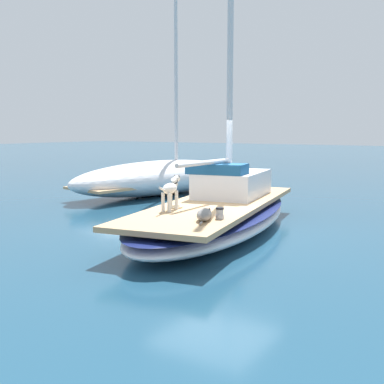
{
  "coord_description": "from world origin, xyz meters",
  "views": [
    {
      "loc": [
        5.28,
        -9.18,
        2.29
      ],
      "look_at": [
        0.0,
        -1.0,
        1.01
      ],
      "focal_mm": 44.83,
      "sensor_mm": 36.0,
      "label": 1
    }
  ],
  "objects": [
    {
      "name": "ground_plane",
      "position": [
        0.0,
        0.0,
        0.0
      ],
      "size": [
        120.0,
        120.0,
        0.0
      ],
      "primitive_type": "plane",
      "color": "navy"
    },
    {
      "name": "mast_main",
      "position": [
        -0.16,
        0.74,
        3.94
      ],
      "size": [
        0.14,
        2.27,
        7.3
      ],
      "color": "silver",
      "rests_on": "sailboat_main"
    },
    {
      "name": "sailboat_main",
      "position": [
        0.0,
        0.0,
        0.34
      ],
      "size": [
        3.77,
        7.57,
        0.66
      ],
      "color": "white",
      "rests_on": "ground"
    },
    {
      "name": "cabin_house",
      "position": [
        -0.22,
        1.1,
        1.01
      ],
      "size": [
        1.77,
        2.44,
        0.84
      ],
      "color": "silver",
      "rests_on": "sailboat_main"
    },
    {
      "name": "dog_white",
      "position": [
        -0.28,
        -1.36,
        1.08
      ],
      "size": [
        0.31,
        0.93,
        0.7
      ],
      "color": "silver",
      "rests_on": "sailboat_main"
    },
    {
      "name": "moored_boat_port_side",
      "position": [
        -4.78,
        4.38,
        0.62
      ],
      "size": [
        3.61,
        7.83,
        7.34
      ],
      "color": "white",
      "rests_on": "ground"
    },
    {
      "name": "dog_grey",
      "position": [
        0.87,
        -1.93,
        0.77
      ],
      "size": [
        0.48,
        0.91,
        0.22
      ],
      "color": "gray",
      "rests_on": "sailboat_main"
    },
    {
      "name": "deck_winch",
      "position": [
        1.03,
        -1.66,
        0.76
      ],
      "size": [
        0.16,
        0.16,
        0.21
      ],
      "color": "#B7B7BC",
      "rests_on": "sailboat_main"
    },
    {
      "name": "coiled_rope",
      "position": [
        -0.38,
        -1.08,
        0.68
      ],
      "size": [
        0.32,
        0.32,
        0.04
      ],
      "primitive_type": "torus",
      "color": "beige",
      "rests_on": "sailboat_main"
    }
  ]
}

